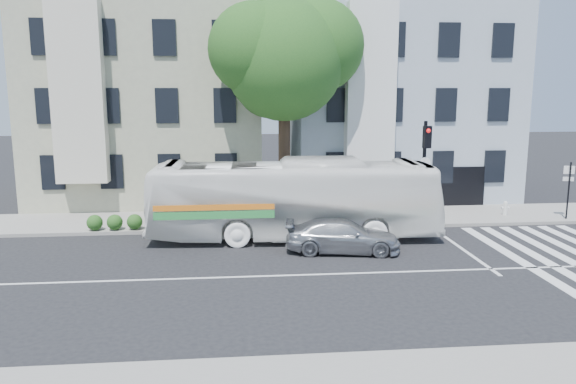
{
  "coord_description": "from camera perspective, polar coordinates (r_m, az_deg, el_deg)",
  "views": [
    {
      "loc": [
        -2.36,
        -18.04,
        6.22
      ],
      "look_at": [
        -0.39,
        2.55,
        2.4
      ],
      "focal_mm": 35.0,
      "sensor_mm": 36.0,
      "label": 1
    }
  ],
  "objects": [
    {
      "name": "street_tree",
      "position": [
        26.93,
        -0.31,
        13.9
      ],
      "size": [
        7.3,
        5.9,
        11.1
      ],
      "color": "#2D2116",
      "rests_on": "ground"
    },
    {
      "name": "sedan",
      "position": [
        21.77,
        5.58,
        -4.45
      ],
      "size": [
        2.41,
        4.61,
        1.27
      ],
      "primitive_type": "imported",
      "rotation": [
        0.0,
        0.0,
        1.42
      ],
      "color": "#AFB1B6",
      "rests_on": "ground"
    },
    {
      "name": "fire_hydrant",
      "position": [
        29.26,
        21.2,
        -1.51
      ],
      "size": [
        0.39,
        0.23,
        0.69
      ],
      "rotation": [
        0.0,
        0.0,
        -0.12
      ],
      "color": "silver",
      "rests_on": "sidewalk_far"
    },
    {
      "name": "sidewalk_far",
      "position": [
        26.86,
        -0.27,
        -2.76
      ],
      "size": [
        80.0,
        4.0,
        0.15
      ],
      "primitive_type": "cube",
      "color": "gray",
      "rests_on": "ground"
    },
    {
      "name": "far_sign_pole",
      "position": [
        29.4,
        26.62,
        0.8
      ],
      "size": [
        0.48,
        0.22,
        2.7
      ],
      "rotation": [
        0.0,
        0.0,
        -0.25
      ],
      "color": "black",
      "rests_on": "sidewalk_far"
    },
    {
      "name": "bus",
      "position": [
        23.38,
        0.59,
        -0.73
      ],
      "size": [
        3.28,
        12.15,
        3.36
      ],
      "primitive_type": "imported",
      "rotation": [
        0.0,
        0.0,
        1.53
      ],
      "color": "white",
      "rests_on": "ground"
    },
    {
      "name": "traffic_signal",
      "position": [
        25.59,
        13.75,
        3.2
      ],
      "size": [
        0.5,
        0.55,
        4.82
      ],
      "rotation": [
        0.0,
        0.0,
        0.18
      ],
      "color": "black",
      "rests_on": "ground"
    },
    {
      "name": "ground",
      "position": [
        19.22,
        1.91,
        -8.42
      ],
      "size": [
        120.0,
        120.0,
        0.0
      ],
      "primitive_type": "plane",
      "color": "black",
      "rests_on": "ground"
    },
    {
      "name": "hedge",
      "position": [
        25.07,
        -9.55,
        -2.87
      ],
      "size": [
        8.42,
        3.04,
        0.7
      ],
      "primitive_type": null,
      "rotation": [
        0.0,
        0.0,
        -0.27
      ],
      "color": "#245E1E",
      "rests_on": "sidewalk_far"
    },
    {
      "name": "building_left",
      "position": [
        33.37,
        -13.62,
        8.95
      ],
      "size": [
        12.0,
        10.0,
        11.0
      ],
      "primitive_type": "cube",
      "color": "#9D9E84",
      "rests_on": "ground"
    },
    {
      "name": "building_right",
      "position": [
        34.34,
        10.49,
        9.1
      ],
      "size": [
        12.0,
        10.0,
        11.0
      ],
      "primitive_type": "cube",
      "color": "#A1AEC0",
      "rests_on": "ground"
    }
  ]
}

